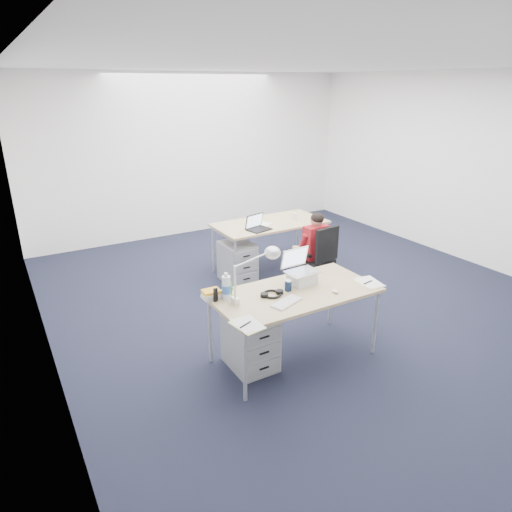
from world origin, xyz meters
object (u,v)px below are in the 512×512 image
at_px(drawer_pedestal_near, 250,341).
at_px(water_bottle, 226,286).
at_px(desk_near, 295,296).
at_px(wireless_keyboard, 287,302).
at_px(bear_figurine, 230,288).
at_px(desk_lamp, 250,275).
at_px(drawer_pedestal_far, 237,262).
at_px(sunglasses, 299,284).
at_px(dark_laptop, 259,222).
at_px(desk_far, 270,226).
at_px(headphones, 272,293).
at_px(computer_mouse, 335,291).
at_px(silver_laptop, 302,268).
at_px(far_cup, 295,216).
at_px(can_koozie, 288,285).
at_px(office_chair, 316,272).
at_px(seated_person, 310,249).
at_px(cordless_phone, 216,295).
at_px(book_stack, 212,294).

relative_size(drawer_pedestal_near, water_bottle, 2.10).
height_order(desk_near, wireless_keyboard, wireless_keyboard).
xyz_separation_m(bear_figurine, desk_lamp, (0.10, -0.21, 0.19)).
xyz_separation_m(drawer_pedestal_far, sunglasses, (-0.31, -1.89, 0.47)).
xyz_separation_m(drawer_pedestal_far, dark_laptop, (0.28, -0.13, 0.56)).
bearing_deg(desk_far, headphones, -121.60).
bearing_deg(drawer_pedestal_near, computer_mouse, -21.74).
xyz_separation_m(bear_figurine, dark_laptop, (1.27, 1.59, 0.05)).
bearing_deg(water_bottle, silver_laptop, -4.45).
height_order(water_bottle, far_cup, water_bottle).
relative_size(drawer_pedestal_far, water_bottle, 2.10).
relative_size(desk_far, can_koozie, 14.76).
relative_size(wireless_keyboard, bear_figurine, 2.45).
relative_size(office_chair, seated_person, 0.86).
bearing_deg(water_bottle, wireless_keyboard, -38.78).
distance_m(headphones, bear_figurine, 0.40).
relative_size(wireless_keyboard, headphones, 1.33).
distance_m(bear_figurine, cordless_phone, 0.19).
distance_m(wireless_keyboard, desk_lamp, 0.42).
relative_size(headphones, cordless_phone, 1.79).
distance_m(drawer_pedestal_near, drawer_pedestal_far, 2.08).
bearing_deg(drawer_pedestal_far, silver_laptop, -97.88).
bearing_deg(book_stack, dark_laptop, 47.35).
height_order(bear_figurine, far_cup, bear_figurine).
height_order(headphones, dark_laptop, dark_laptop).
bearing_deg(can_koozie, office_chair, 42.47).
bearing_deg(dark_laptop, can_koozie, -126.39).
bearing_deg(silver_laptop, dark_laptop, 69.89).
relative_size(desk_far, office_chair, 1.76).
xyz_separation_m(can_koozie, bear_figurine, (-0.52, 0.21, 0.01)).
xyz_separation_m(computer_mouse, sunglasses, (-0.20, 0.31, -0.00)).
distance_m(desk_near, headphones, 0.25).
relative_size(desk_far, cordless_phone, 12.16).
xyz_separation_m(drawer_pedestal_near, water_bottle, (-0.19, 0.09, 0.59)).
relative_size(wireless_keyboard, book_stack, 1.79).
xyz_separation_m(desk_far, computer_mouse, (-0.71, -2.31, 0.06)).
xyz_separation_m(drawer_pedestal_far, book_stack, (-1.17, -1.71, 0.49)).
bearing_deg(drawer_pedestal_near, sunglasses, 0.65).
height_order(drawer_pedestal_far, water_bottle, water_bottle).
bearing_deg(desk_lamp, bear_figurine, 99.13).
bearing_deg(silver_laptop, bear_figurine, 166.19).
relative_size(can_koozie, far_cup, 1.08).
bearing_deg(dark_laptop, wireless_keyboard, -128.08).
height_order(desk_far, drawer_pedestal_near, desk_far).
height_order(wireless_keyboard, can_koozie, can_koozie).
height_order(drawer_pedestal_far, book_stack, book_stack).
bearing_deg(drawer_pedestal_near, far_cup, 46.30).
xyz_separation_m(desk_far, drawer_pedestal_far, (-0.60, -0.11, -0.41)).
distance_m(desk_near, computer_mouse, 0.38).
bearing_deg(wireless_keyboard, far_cup, 35.06).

